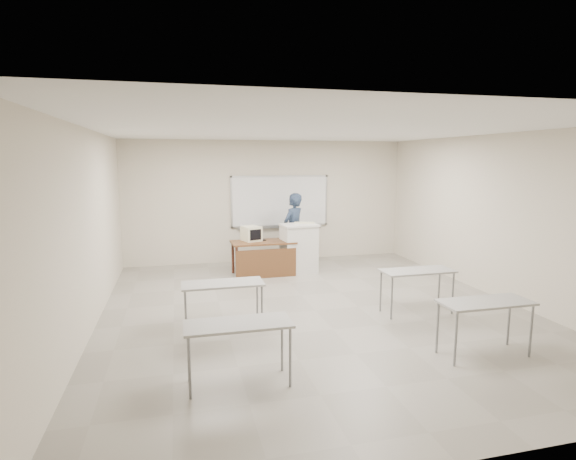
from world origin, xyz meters
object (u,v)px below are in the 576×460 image
object	(u,v)px
whiteboard	(280,202)
laptop	(257,238)
crt_monitor	(251,234)
instructor_desk	(264,252)
keyboard	(304,223)
podium	(299,248)
mouse	(287,239)
presenter	(293,230)

from	to	relation	value
whiteboard	laptop	distance (m)	1.60
crt_monitor	laptop	distance (m)	0.19
instructor_desk	keyboard	xyz separation A→B (m)	(0.96, 0.17, 0.58)
podium	keyboard	xyz separation A→B (m)	(0.15, 0.08, 0.56)
instructor_desk	crt_monitor	xyz separation A→B (m)	(-0.25, 0.24, 0.37)
instructor_desk	podium	world-z (taller)	podium
podium	crt_monitor	bearing A→B (deg)	165.55
podium	crt_monitor	size ratio (longest dim) A/B	2.72
instructor_desk	keyboard	size ratio (longest dim) A/B	3.02
instructor_desk	crt_monitor	distance (m)	0.51
instructor_desk	laptop	bearing A→B (deg)	109.35
podium	mouse	world-z (taller)	podium
whiteboard	podium	world-z (taller)	whiteboard
instructor_desk	laptop	world-z (taller)	laptop
whiteboard	laptop	world-z (taller)	whiteboard
whiteboard	keyboard	xyz separation A→B (m)	(0.26, -1.31, -0.36)
mouse	keyboard	distance (m)	0.54
mouse	keyboard	bearing A→B (deg)	25.17
whiteboard	mouse	distance (m)	1.51
mouse	presenter	world-z (taller)	presenter
crt_monitor	presenter	xyz separation A→B (m)	(1.10, 0.47, -0.03)
instructor_desk	podium	distance (m)	0.82
podium	whiteboard	bearing A→B (deg)	88.17
instructor_desk	presenter	distance (m)	1.15
whiteboard	presenter	size ratio (longest dim) A/B	1.41
mouse	keyboard	size ratio (longest dim) A/B	0.21
keyboard	laptop	bearing A→B (deg)	-170.67
podium	keyboard	bearing A→B (deg)	21.65
podium	presenter	distance (m)	0.70
whiteboard	instructor_desk	size ratio (longest dim) A/B	1.79
instructor_desk	podium	xyz separation A→B (m)	(0.81, 0.09, 0.02)
mouse	presenter	distance (m)	0.63
instructor_desk	podium	size ratio (longest dim) A/B	1.26
crt_monitor	mouse	bearing A→B (deg)	-24.73
whiteboard	keyboard	size ratio (longest dim) A/B	5.38
podium	keyboard	distance (m)	0.59
laptop	keyboard	world-z (taller)	keyboard
crt_monitor	presenter	distance (m)	1.19
whiteboard	crt_monitor	world-z (taller)	whiteboard
crt_monitor	keyboard	size ratio (longest dim) A/B	0.88
laptop	keyboard	bearing A→B (deg)	-24.94
keyboard	podium	bearing A→B (deg)	-137.36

